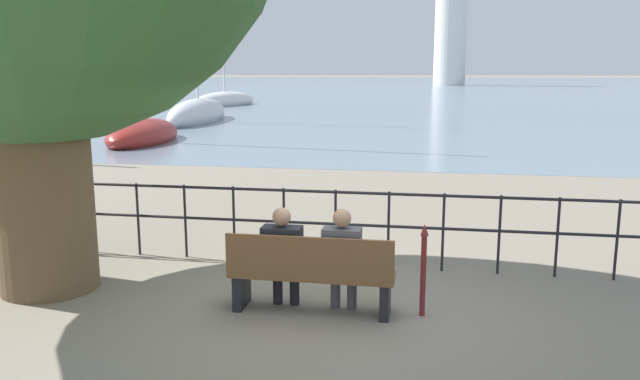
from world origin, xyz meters
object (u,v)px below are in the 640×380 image
(seated_person_left, at_px, (283,253))
(harbor_lighthouse, at_px, (451,24))
(sailboat_0, at_px, (144,133))
(seated_person_right, at_px, (342,256))
(closed_umbrella, at_px, (423,265))
(sailboat_2, at_px, (225,101))
(sailboat_5, at_px, (198,114))
(park_bench, at_px, (311,275))

(seated_person_left, height_order, harbor_lighthouse, harbor_lighthouse)
(seated_person_left, bearing_deg, sailboat_0, 120.42)
(seated_person_left, xyz_separation_m, seated_person_right, (0.66, 0.00, 0.00))
(seated_person_right, xyz_separation_m, closed_umbrella, (0.87, 0.06, -0.08))
(sailboat_0, bearing_deg, sailboat_2, 95.13)
(sailboat_5, xyz_separation_m, harbor_lighthouse, (15.36, 94.55, 11.25))
(park_bench, bearing_deg, seated_person_right, 13.51)
(park_bench, height_order, seated_person_left, seated_person_left)
(park_bench, height_order, closed_umbrella, closed_umbrella)
(closed_umbrella, relative_size, sailboat_0, 0.09)
(park_bench, distance_m, sailboat_5, 27.51)
(seated_person_left, bearing_deg, closed_umbrella, 2.37)
(seated_person_right, bearing_deg, harbor_lighthouse, 88.05)
(park_bench, distance_m, closed_umbrella, 1.22)
(harbor_lighthouse, bearing_deg, closed_umbrella, -91.53)
(sailboat_0, relative_size, sailboat_2, 1.06)
(sailboat_0, bearing_deg, park_bench, -65.55)
(seated_person_left, relative_size, seated_person_right, 0.99)
(seated_person_left, xyz_separation_m, sailboat_2, (-14.42, 40.76, -0.29))
(sailboat_2, xyz_separation_m, harbor_lighthouse, (19.16, 78.95, 11.30))
(sailboat_5, distance_m, harbor_lighthouse, 96.45)
(park_bench, bearing_deg, closed_umbrella, 6.77)
(park_bench, xyz_separation_m, seated_person_left, (-0.33, 0.08, 0.21))
(closed_umbrella, distance_m, harbor_lighthouse, 120.20)
(park_bench, bearing_deg, seated_person_left, 166.53)
(seated_person_right, bearing_deg, sailboat_5, 114.17)
(sailboat_2, height_order, sailboat_5, sailboat_5)
(seated_person_right, relative_size, closed_umbrella, 1.15)
(sailboat_2, bearing_deg, closed_umbrella, -53.16)
(park_bench, relative_size, harbor_lighthouse, 0.07)
(sailboat_0, bearing_deg, sailboat_5, 92.18)
(closed_umbrella, relative_size, sailboat_2, 0.09)
(seated_person_left, distance_m, seated_person_right, 0.66)
(park_bench, xyz_separation_m, sailboat_2, (-14.75, 40.84, -0.08))
(park_bench, xyz_separation_m, sailboat_5, (-10.96, 25.23, -0.03))
(sailboat_0, distance_m, sailboat_2, 25.79)
(harbor_lighthouse, bearing_deg, seated_person_left, -92.27)
(sailboat_0, relative_size, sailboat_5, 0.90)
(seated_person_left, height_order, sailboat_2, sailboat_2)
(closed_umbrella, relative_size, harbor_lighthouse, 0.04)
(park_bench, distance_m, seated_person_right, 0.40)
(seated_person_left, distance_m, harbor_lighthouse, 120.31)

